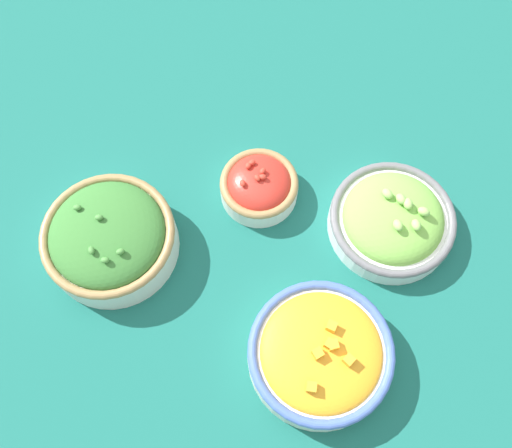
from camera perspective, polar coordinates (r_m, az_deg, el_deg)
ground_plane at (r=0.80m, az=-0.00°, el=-0.84°), size 3.00×3.00×0.00m
bowl_squash at (r=0.72m, az=6.44°, el=-12.74°), size 0.18×0.18×0.07m
bowl_cherry_tomatoes at (r=0.80m, az=0.31°, el=3.88°), size 0.11×0.11×0.06m
bowl_broccoli at (r=0.78m, az=-14.46°, el=-1.32°), size 0.18×0.18×0.08m
bowl_lettuce at (r=0.80m, az=13.46°, el=0.42°), size 0.17×0.17×0.07m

